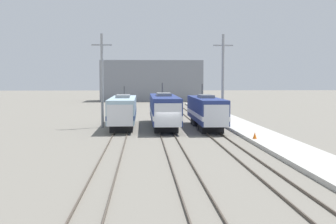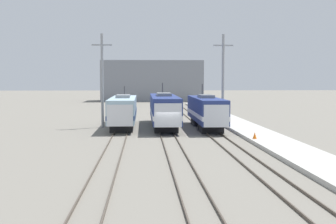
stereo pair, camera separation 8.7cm
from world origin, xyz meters
TOP-DOWN VIEW (x-y plane):
  - ground_plane at (0.00, 0.00)m, footprint 400.00×400.00m
  - rail_pair_far_left at (-4.92, 0.00)m, footprint 1.51×120.00m
  - rail_pair_center at (0.00, 0.00)m, footprint 1.51×120.00m
  - rail_pair_far_right at (4.92, 0.00)m, footprint 1.51×120.00m
  - locomotive_far_left at (-4.92, 8.51)m, footprint 3.00×16.84m
  - locomotive_center at (0.00, 8.37)m, footprint 3.09×19.07m
  - locomotive_far_right at (4.92, 6.82)m, footprint 2.87×16.14m
  - catenary_tower_left at (-7.41, 8.98)m, footprint 2.44×0.32m
  - catenary_tower_right at (7.22, 8.98)m, footprint 2.44×0.32m
  - platform at (9.30, 0.00)m, footprint 4.00×120.00m
  - traffic_cone at (7.75, -5.32)m, footprint 0.38×0.38m
  - depot_building at (-0.10, 79.42)m, footprint 26.89×11.79m

SIDE VIEW (x-z plane):
  - ground_plane at x=0.00m, z-range 0.00..0.00m
  - rail_pair_far_left at x=-4.92m, z-range 0.00..0.15m
  - rail_pair_center at x=0.00m, z-range 0.00..0.15m
  - rail_pair_far_right at x=4.92m, z-range 0.00..0.15m
  - platform at x=9.30m, z-range 0.00..0.34m
  - traffic_cone at x=7.75m, z-range 0.34..0.95m
  - locomotive_far_left at x=-4.92m, z-range -0.41..4.51m
  - locomotive_far_right at x=4.92m, z-range -0.55..4.68m
  - locomotive_center at x=0.00m, z-range -0.53..4.84m
  - depot_building at x=-0.10m, z-range 0.00..10.80m
  - catenary_tower_left at x=-7.41m, z-range 0.21..11.49m
  - catenary_tower_right at x=7.22m, z-range 0.21..11.49m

